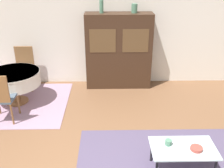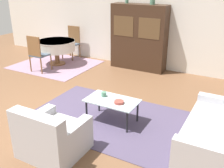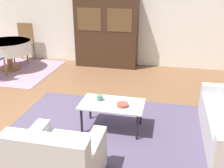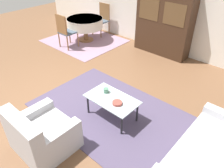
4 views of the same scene
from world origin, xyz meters
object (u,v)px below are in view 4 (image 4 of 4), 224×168
(couch, at_px, (215,162))
(dining_chair_far, at_px, (102,18))
(cup, at_px, (106,90))
(dining_table, at_px, (85,23))
(dining_chair_near, at_px, (65,30))
(display_cabinet, at_px, (164,22))
(armchair, at_px, (41,135))
(bowl, at_px, (117,103))
(coffee_table, at_px, (112,100))

(couch, xyz_separation_m, dining_chair_far, (-4.99, 2.98, 0.28))
(cup, bearing_deg, dining_table, 143.81)
(cup, bearing_deg, couch, -1.38)
(dining_chair_far, bearing_deg, dining_chair_near, 90.00)
(dining_table, xyz_separation_m, cup, (2.92, -2.14, -0.10))
(display_cabinet, bearing_deg, couch, -48.55)
(dining_table, bearing_deg, dining_chair_far, 90.00)
(couch, bearing_deg, cup, 88.62)
(armchair, relative_size, dining_chair_near, 0.86)
(couch, distance_m, dining_chair_near, 5.19)
(dining_chair_near, bearing_deg, couch, -15.57)
(armchair, distance_m, dining_chair_far, 5.12)
(display_cabinet, xyz_separation_m, cup, (0.61, -2.99, -0.43))
(dining_chair_near, height_order, bowl, dining_chair_near)
(bowl, bearing_deg, dining_table, 145.61)
(dining_chair_far, bearing_deg, cup, 134.89)
(dining_chair_far, height_order, bowl, dining_chair_far)
(dining_chair_near, bearing_deg, coffee_table, -24.23)
(couch, bearing_deg, bowl, 92.46)
(coffee_table, bearing_deg, cup, 162.23)
(armchair, bearing_deg, bowl, 68.03)
(dining_table, distance_m, dining_chair_near, 0.79)
(armchair, relative_size, cup, 9.04)
(dining_table, xyz_separation_m, dining_chair_near, (0.00, -0.79, -0.01))
(dining_chair_near, bearing_deg, display_cabinet, 35.44)
(couch, distance_m, dining_table, 5.46)
(dining_chair_near, distance_m, bowl, 3.61)
(coffee_table, xyz_separation_m, dining_table, (-3.13, 2.20, 0.19))
(couch, distance_m, armchair, 2.54)
(dining_chair_near, xyz_separation_m, dining_chair_far, (0.00, 1.59, 0.00))
(dining_table, xyz_separation_m, bowl, (3.30, -2.26, -0.12))
(armchair, bearing_deg, coffee_table, 75.83)
(coffee_table, xyz_separation_m, display_cabinet, (-0.82, 3.05, 0.52))
(cup, height_order, bowl, cup)
(coffee_table, relative_size, bowl, 5.46)
(dining_chair_near, bearing_deg, dining_table, 90.00)
(couch, relative_size, bowl, 10.00)
(dining_chair_near, relative_size, dining_chair_far, 1.00)
(couch, height_order, coffee_table, couch)
(coffee_table, xyz_separation_m, dining_chair_far, (-3.13, 3.00, 0.18))
(dining_table, relative_size, bowl, 6.53)
(couch, bearing_deg, dining_chair_far, 59.16)
(coffee_table, height_order, dining_table, dining_table)
(dining_table, height_order, bowl, dining_table)
(coffee_table, distance_m, dining_table, 3.83)
(couch, bearing_deg, coffee_table, 90.52)
(dining_chair_far, xyz_separation_m, cup, (2.92, -2.93, -0.10))
(coffee_table, distance_m, dining_chair_far, 4.34)
(display_cabinet, bearing_deg, dining_chair_near, -144.56)
(display_cabinet, relative_size, dining_chair_far, 1.78)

